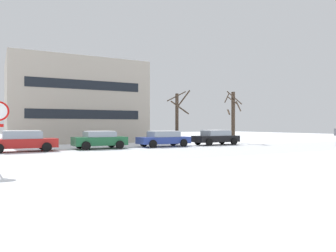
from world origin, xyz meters
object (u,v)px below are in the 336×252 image
Objects in this scene: parked_car_green at (100,139)px; parked_car_black at (216,137)px; parked_car_red at (22,141)px; parked_car_blue at (164,138)px.

parked_car_black is (10.91, -0.11, -0.01)m from parked_car_green.
parked_car_black is (16.37, 0.08, -0.03)m from parked_car_red.
parked_car_red is 1.01× the size of parked_car_blue.
parked_car_green is at bearing 179.41° from parked_car_black.
parked_car_red reaches higher than parked_car_blue.
parked_car_blue is 1.02× the size of parked_car_black.
parked_car_red is 5.46m from parked_car_green.
parked_car_blue is at bearing -1.80° from parked_car_green.
parked_car_red is 1.13× the size of parked_car_green.
parked_car_green is 10.91m from parked_car_black.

